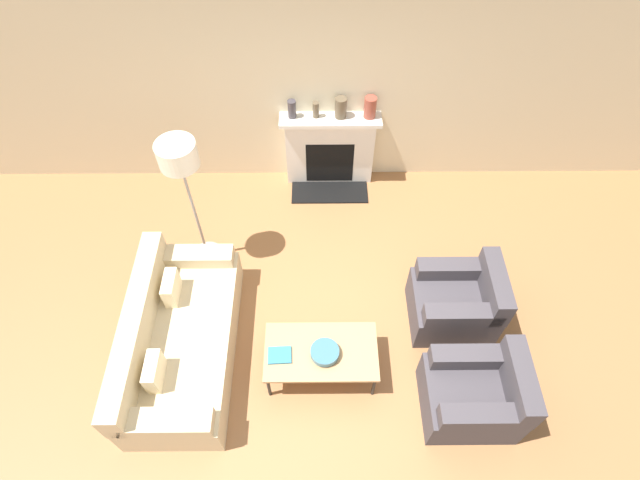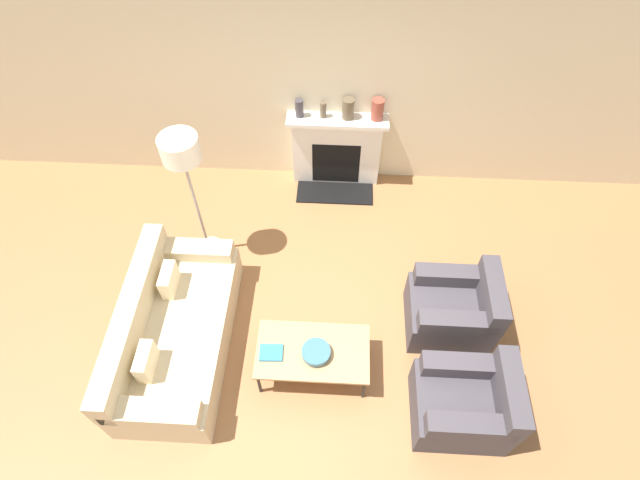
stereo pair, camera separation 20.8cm
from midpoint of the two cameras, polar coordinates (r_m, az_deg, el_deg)
name	(u,v)px [view 1 (the left image)]	position (r m, az deg, el deg)	size (l,w,h in m)	color
ground_plane	(329,357)	(5.36, -0.15, -13.25)	(18.00, 18.00, 0.00)	#99663D
wall_back	(326,80)	(6.04, -0.36, 17.76)	(18.00, 0.06, 2.90)	beige
fireplace	(330,150)	(6.51, 0.20, 10.18)	(1.24, 0.59, 1.03)	silver
couch	(178,340)	(5.34, -16.98, -10.89)	(0.96, 1.99, 0.80)	#CCB78E
armchair_near	(476,395)	(5.05, 16.23, -16.64)	(0.87, 0.73, 0.82)	#423D42
armchair_far	(457,302)	(5.46, 14.37, -6.96)	(0.87, 0.73, 0.82)	#423D42
coffee_table	(321,352)	(4.96, -1.11, -12.73)	(1.10, 0.62, 0.42)	tan
bowl	(325,352)	(4.87, -0.69, -12.75)	(0.28, 0.28, 0.09)	#38667A
book	(280,355)	(4.93, -5.87, -13.00)	(0.23, 0.18, 0.02)	teal
floor_lamp	(181,167)	(5.12, -16.71, 7.92)	(0.39, 0.39, 1.76)	gray
mantel_vase_left	(292,109)	(6.12, -4.24, 14.68)	(0.10, 0.10, 0.23)	#3D383D
mantel_vase_center_left	(316,110)	(6.12, -1.48, 14.64)	(0.08, 0.08, 0.20)	brown
mantel_vase_center_right	(341,108)	(6.10, 1.38, 14.86)	(0.14, 0.14, 0.26)	brown
mantel_vase_right	(370,107)	(6.12, 4.74, 14.86)	(0.15, 0.15, 0.27)	brown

